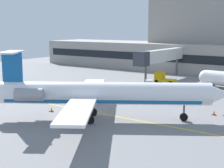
# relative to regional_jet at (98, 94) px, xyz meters

# --- Properties ---
(ground) EXTENTS (120.00, 120.00, 0.11)m
(ground) POSITION_rel_regional_jet_xyz_m (-3.66, 0.02, -3.10)
(ground) COLOR slate
(terminal_building) EXTENTS (78.98, 15.72, 18.60)m
(terminal_building) POSITION_rel_regional_jet_xyz_m (-5.57, 48.46, 3.79)
(terminal_building) COLOR gray
(terminal_building) RESTS_ON ground
(jet_bridge_west) EXTENTS (2.40, 18.18, 6.10)m
(jet_bridge_west) POSITION_rel_regional_jet_xyz_m (-7.55, 30.20, 1.67)
(jet_bridge_west) COLOR silver
(jet_bridge_west) RESTS_ON ground
(regional_jet) EXTENTS (25.75, 20.74, 7.75)m
(regional_jet) POSITION_rel_regional_jet_xyz_m (0.00, 0.00, 0.00)
(regional_jet) COLOR white
(regional_jet) RESTS_ON ground
(baggage_tug) EXTENTS (3.19, 2.87, 2.18)m
(baggage_tug) POSITION_rel_regional_jet_xyz_m (-2.86, 16.31, -2.08)
(baggage_tug) COLOR silver
(baggage_tug) RESTS_ON ground
(pushback_tractor) EXTENTS (4.11, 2.46, 2.15)m
(pushback_tractor) POSITION_rel_regional_jet_xyz_m (-5.10, 26.70, -2.05)
(pushback_tractor) COLOR #E5B20C
(pushback_tractor) RESTS_ON ground
(fuel_tank) EXTENTS (8.24, 3.10, 2.87)m
(fuel_tank) POSITION_rel_regional_jet_xyz_m (5.37, 28.35, -1.45)
(fuel_tank) COLOR white
(fuel_tank) RESTS_ON ground
(safety_cone_alpha) EXTENTS (0.47, 0.47, 0.55)m
(safety_cone_alpha) POSITION_rel_regional_jet_xyz_m (10.13, 9.68, -2.80)
(safety_cone_alpha) COLOR orange
(safety_cone_alpha) RESTS_ON ground
(safety_cone_bravo) EXTENTS (0.47, 0.47, 0.55)m
(safety_cone_bravo) POSITION_rel_regional_jet_xyz_m (-7.01, -0.34, -2.80)
(safety_cone_bravo) COLOR orange
(safety_cone_bravo) RESTS_ON ground
(safety_cone_charlie) EXTENTS (0.47, 0.47, 0.55)m
(safety_cone_charlie) POSITION_rel_regional_jet_xyz_m (-9.97, 10.28, -2.80)
(safety_cone_charlie) COLOR orange
(safety_cone_charlie) RESTS_ON ground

